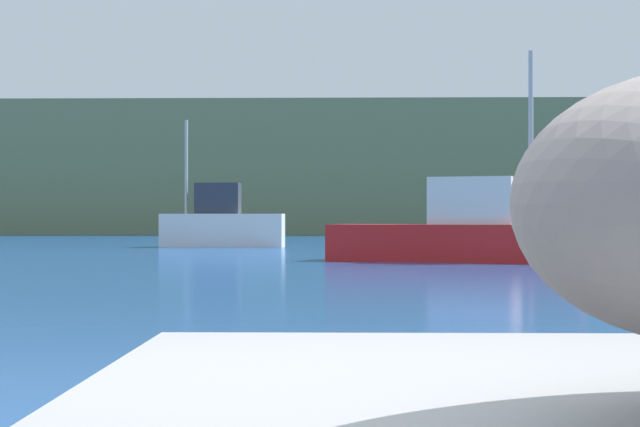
{
  "coord_description": "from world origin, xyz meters",
  "views": [
    {
      "loc": [
        0.18,
        -2.81,
        1.13
      ],
      "look_at": [
        -0.35,
        19.63,
        1.2
      ],
      "focal_mm": 63.75,
      "sensor_mm": 36.0,
      "label": 1
    }
  ],
  "objects": [
    {
      "name": "hillside_backdrop",
      "position": [
        0.0,
        75.98,
        4.31
      ],
      "size": [
        140.0,
        15.52,
        8.62
      ],
      "primitive_type": "cube",
      "color": "#6B7A51",
      "rests_on": "ground"
    },
    {
      "name": "fishing_boat_white",
      "position": [
        -4.55,
        39.82,
        0.87
      ],
      "size": [
        4.67,
        1.48,
        4.8
      ],
      "rotation": [
        0.0,
        0.0,
        3.09
      ],
      "color": "white",
      "rests_on": "ground"
    },
    {
      "name": "fishing_boat_red",
      "position": [
        3.06,
        26.06,
        0.74
      ],
      "size": [
        6.64,
        3.8,
        5.27
      ],
      "rotation": [
        0.0,
        0.0,
        -0.33
      ],
      "color": "red",
      "rests_on": "ground"
    }
  ]
}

